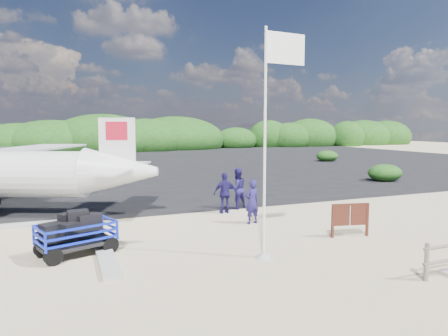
% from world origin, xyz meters
% --- Properties ---
extents(ground, '(160.00, 160.00, 0.00)m').
position_xyz_m(ground, '(0.00, 0.00, 0.00)').
color(ground, beige).
extents(asphalt_apron, '(90.00, 50.00, 0.04)m').
position_xyz_m(asphalt_apron, '(0.00, 30.00, 0.00)').
color(asphalt_apron, '#B2B2B2').
rests_on(asphalt_apron, ground).
extents(vegetation_band, '(124.00, 8.00, 4.40)m').
position_xyz_m(vegetation_band, '(0.00, 55.00, 0.00)').
color(vegetation_band, '#B2B2B2').
rests_on(vegetation_band, ground).
extents(baggage_cart, '(2.75, 2.11, 1.21)m').
position_xyz_m(baggage_cart, '(-5.28, 0.57, 0.00)').
color(baggage_cart, '#0E24D4').
rests_on(baggage_cart, ground).
extents(flagpole, '(1.40, 0.66, 6.82)m').
position_xyz_m(flagpole, '(-0.05, -1.84, 0.00)').
color(flagpole, white).
rests_on(flagpole, ground).
extents(signboard, '(1.52, 0.45, 1.25)m').
position_xyz_m(signboard, '(3.91, -0.93, 0.00)').
color(signboard, '#4B2115').
rests_on(signboard, ground).
extents(crew_a, '(0.74, 0.57, 1.82)m').
position_xyz_m(crew_a, '(1.50, 2.17, 0.91)').
color(crew_a, navy).
rests_on(crew_a, ground).
extents(crew_b, '(1.05, 0.87, 1.97)m').
position_xyz_m(crew_b, '(2.12, 5.08, 0.99)').
color(crew_b, navy).
rests_on(crew_b, ground).
extents(crew_c, '(1.11, 0.49, 1.88)m').
position_xyz_m(crew_c, '(1.21, 4.39, 0.94)').
color(crew_c, navy).
rests_on(crew_c, ground).
extents(aircraft_large, '(24.33, 24.33, 5.51)m').
position_xyz_m(aircraft_large, '(14.68, 25.53, 0.00)').
color(aircraft_large, '#B2B2B2').
rests_on(aircraft_large, ground).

